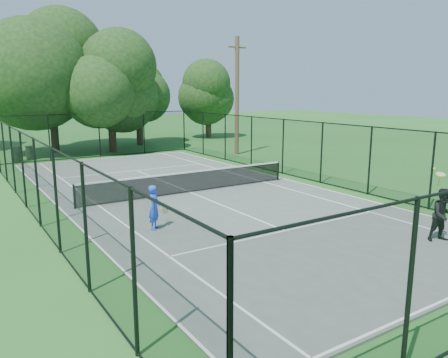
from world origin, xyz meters
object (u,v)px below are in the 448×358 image
trash_bin_left (17,154)px  player_black (443,215)px  utility_pole (237,96)px  player_blue (155,207)px  trash_bin_right (30,153)px  tennis_net (190,181)px

trash_bin_left → player_black: size_ratio=0.47×
trash_bin_left → utility_pole: size_ratio=0.12×
utility_pole → player_black: 19.64m
trash_bin_left → player_blue: bearing=-84.6°
trash_bin_right → player_blue: bearing=-87.5°
player_blue → player_black: size_ratio=0.69×
player_blue → tennis_net: bearing=49.0°
tennis_net → trash_bin_left: bearing=110.5°
utility_pole → player_black: size_ratio=3.81×
trash_bin_left → trash_bin_right: bearing=37.5°
trash_bin_left → player_blue: player_blue is taller
trash_bin_right → utility_pole: bearing=-22.6°
tennis_net → trash_bin_right: (-4.24, 14.35, -0.12)m
player_blue → trash_bin_left: bearing=95.4°
trash_bin_right → player_blue: player_blue is taller
tennis_net → player_black: size_ratio=4.74×
trash_bin_left → utility_pole: utility_pole is taller
utility_pole → player_black: bearing=-105.8°
tennis_net → trash_bin_right: 14.96m
utility_pole → player_blue: bearing=-133.0°
trash_bin_left → player_black: (8.46, -23.31, 0.35)m
tennis_net → player_blue: (-3.44, -3.96, 0.21)m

